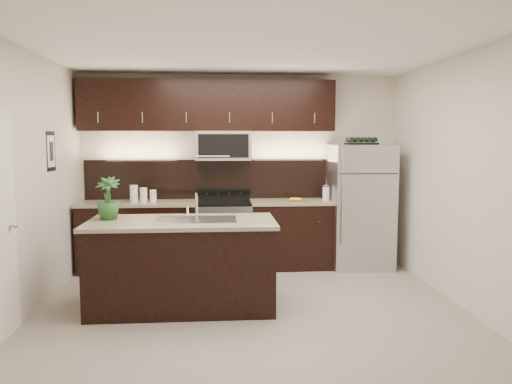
# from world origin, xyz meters

# --- Properties ---
(ground) EXTENTS (4.50, 4.50, 0.00)m
(ground) POSITION_xyz_m (0.00, 0.00, 0.00)
(ground) COLOR gray
(ground) RESTS_ON ground
(room_walls) EXTENTS (4.52, 4.02, 2.71)m
(room_walls) POSITION_xyz_m (-0.11, -0.04, 1.70)
(room_walls) COLOR beige
(room_walls) RESTS_ON ground
(counter_run) EXTENTS (3.51, 0.65, 0.94)m
(counter_run) POSITION_xyz_m (-0.46, 1.69, 0.47)
(counter_run) COLOR black
(counter_run) RESTS_ON ground
(upper_fixtures) EXTENTS (3.49, 0.40, 1.66)m
(upper_fixtures) POSITION_xyz_m (-0.43, 1.84, 2.14)
(upper_fixtures) COLOR black
(upper_fixtures) RESTS_ON counter_run
(island) EXTENTS (1.96, 0.96, 0.94)m
(island) POSITION_xyz_m (-0.71, 0.07, 0.47)
(island) COLOR black
(island) RESTS_ON ground
(sink_faucet) EXTENTS (0.84, 0.50, 0.28)m
(sink_faucet) POSITION_xyz_m (-0.56, 0.08, 0.96)
(sink_faucet) COLOR silver
(sink_faucet) RESTS_ON island
(refrigerator) EXTENTS (0.83, 0.75, 1.71)m
(refrigerator) POSITION_xyz_m (1.65, 1.63, 0.86)
(refrigerator) COLOR #B2B2B7
(refrigerator) RESTS_ON ground
(wine_rack) EXTENTS (0.42, 0.26, 0.10)m
(wine_rack) POSITION_xyz_m (1.65, 1.63, 1.76)
(wine_rack) COLOR black
(wine_rack) RESTS_ON refrigerator
(plant) EXTENTS (0.26, 0.26, 0.45)m
(plant) POSITION_xyz_m (-1.49, 0.19, 1.17)
(plant) COLOR #215321
(plant) RESTS_ON island
(canisters) EXTENTS (0.35, 0.11, 0.23)m
(canisters) POSITION_xyz_m (-1.36, 1.64, 1.04)
(canisters) COLOR silver
(canisters) RESTS_ON counter_run
(french_press) EXTENTS (0.10, 0.10, 0.29)m
(french_press) POSITION_xyz_m (1.17, 1.64, 1.05)
(french_press) COLOR silver
(french_press) RESTS_ON counter_run
(bananas) EXTENTS (0.20, 0.17, 0.05)m
(bananas) POSITION_xyz_m (0.69, 1.61, 0.97)
(bananas) COLOR gold
(bananas) RESTS_ON counter_run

